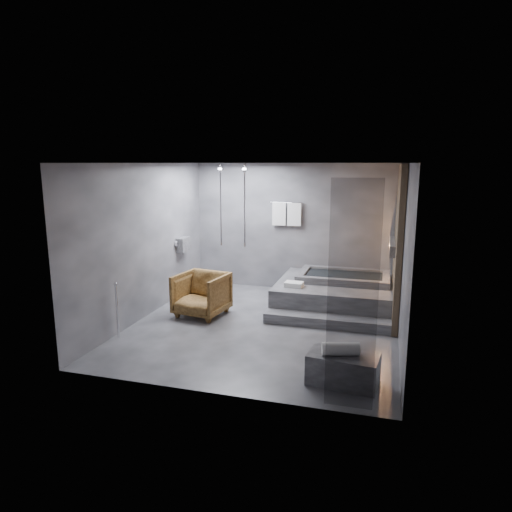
% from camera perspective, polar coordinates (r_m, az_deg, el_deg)
% --- Properties ---
extents(room, '(5.00, 5.04, 2.82)m').
position_cam_1_polar(room, '(7.82, 4.37, 3.66)').
color(room, '#323235').
rests_on(room, ground).
extents(tub_deck, '(2.20, 2.00, 0.50)m').
position_cam_1_polar(tub_deck, '(9.20, 9.78, -4.71)').
color(tub_deck, '#38383A').
rests_on(tub_deck, ground).
extents(tub_step, '(2.20, 0.36, 0.18)m').
position_cam_1_polar(tub_step, '(8.13, 8.80, -8.05)').
color(tub_step, '#38383A').
rests_on(tub_step, ground).
extents(concrete_bench, '(0.94, 0.58, 0.40)m').
position_cam_1_polar(concrete_bench, '(6.14, 10.83, -13.71)').
color(concrete_bench, '#303032').
rests_on(concrete_bench, ground).
extents(driftwood_chair, '(0.98, 1.00, 0.80)m').
position_cam_1_polar(driftwood_chair, '(8.58, -6.83, -4.77)').
color(driftwood_chair, '#412810').
rests_on(driftwood_chair, ground).
extents(rolled_towel, '(0.50, 0.29, 0.17)m').
position_cam_1_polar(rolled_towel, '(6.00, 10.53, -11.35)').
color(rolled_towel, silver).
rests_on(rolled_towel, concrete_bench).
extents(deck_towel, '(0.35, 0.26, 0.09)m').
position_cam_1_polar(deck_towel, '(8.68, 4.76, -3.55)').
color(deck_towel, white).
rests_on(deck_towel, tub_deck).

